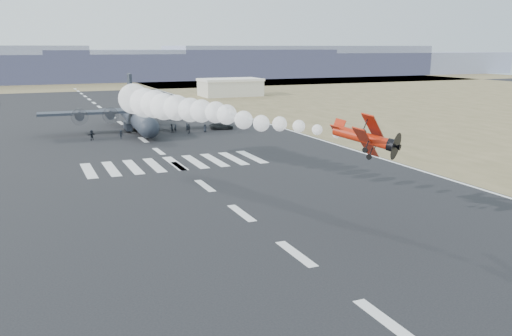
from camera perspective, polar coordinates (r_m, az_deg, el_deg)
ground at (r=35.40m, az=13.50°, el=-15.37°), size 500.00×500.00×0.00m
scrub_far at (r=256.00m, az=-19.02°, el=8.28°), size 500.00×80.00×0.00m
runway_markings at (r=88.45m, az=-10.19°, el=1.74°), size 60.00×260.00×0.01m
ridge_seg_d at (r=285.57m, az=-19.60°, el=9.93°), size 150.00×50.00×13.00m
ridge_seg_e at (r=297.09m, az=-6.81°, el=10.83°), size 150.00×50.00×15.00m
ridge_seg_f at (r=321.60m, az=4.57°, el=11.18°), size 150.00×50.00×17.00m
ridge_seg_g at (r=356.50m, az=14.03°, el=10.67°), size 150.00×50.00×13.00m
hangar_right at (r=187.02m, az=-2.72°, el=8.51°), size 20.50×12.50×5.90m
aerobatic_biplane at (r=48.82m, az=11.52°, el=3.21°), size 5.97×6.43×4.96m
smoke_trail at (r=72.53m, az=-9.55°, el=6.53°), size 14.67×37.75×4.32m
transport_aircraft at (r=111.26m, az=-12.34°, el=5.31°), size 37.48×30.85×10.82m
support_vehicle at (r=110.61m, az=-3.65°, el=4.43°), size 5.26×3.31×1.35m
crew_a at (r=107.62m, az=-8.48°, el=4.15°), size 0.71×0.74×1.59m
crew_b at (r=107.52m, az=-8.89°, el=4.16°), size 0.98×0.91×1.72m
crew_c at (r=102.00m, az=-14.03°, el=3.44°), size 1.03×0.50×1.57m
crew_d at (r=106.00m, az=-7.07°, el=4.13°), size 1.07×1.19×1.83m
crew_e at (r=107.30m, az=-5.39°, el=4.20°), size 0.86×0.65×1.57m
crew_f at (r=101.82m, az=-16.91°, el=3.33°), size 1.71×1.42×1.83m
crew_g at (r=108.48m, az=-7.27°, el=4.27°), size 0.78×0.76×1.66m
crew_h at (r=107.73m, az=-10.39°, el=4.14°), size 0.67×0.94×1.78m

